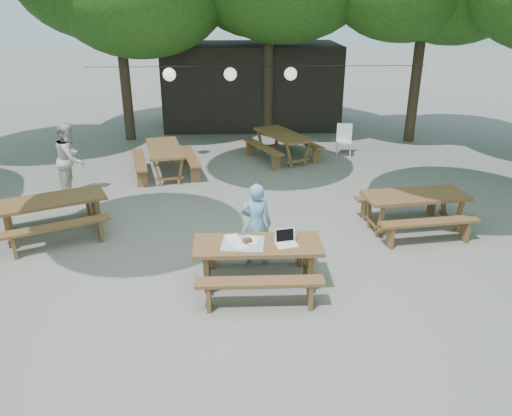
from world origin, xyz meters
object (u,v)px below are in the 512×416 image
at_px(picnic_table_nw, 53,216).
at_px(second_person, 71,159).
at_px(woman, 256,224).
at_px(plastic_chair, 344,147).
at_px(main_picnic_table, 258,264).

bearing_deg(picnic_table_nw, second_person, 71.51).
xyz_separation_m(picnic_table_nw, second_person, (-0.25, 2.19, 0.47)).
xyz_separation_m(woman, second_person, (-4.12, 3.44, 0.13)).
distance_m(picnic_table_nw, plastic_chair, 8.37).
bearing_deg(main_picnic_table, picnic_table_nw, 152.66).
bearing_deg(main_picnic_table, plastic_chair, 68.20).
bearing_deg(plastic_chair, second_person, -147.44).
distance_m(woman, plastic_chair, 6.90).
distance_m(picnic_table_nw, second_person, 2.25).
height_order(main_picnic_table, picnic_table_nw, same).
xyz_separation_m(main_picnic_table, picnic_table_nw, (-3.87, 2.00, 0.00)).
bearing_deg(second_person, picnic_table_nw, -175.08).
bearing_deg(picnic_table_nw, plastic_chair, 12.09).
relative_size(picnic_table_nw, second_person, 1.39).
height_order(main_picnic_table, plastic_chair, plastic_chair).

